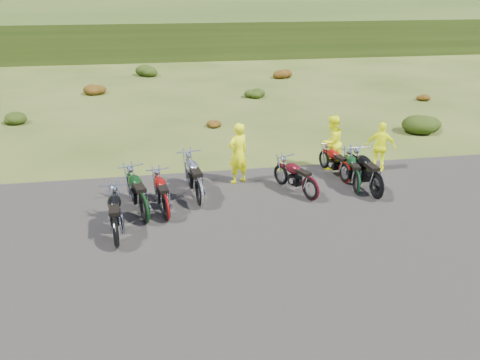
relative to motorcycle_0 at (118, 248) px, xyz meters
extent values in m
plane|color=#314216|center=(3.77, 0.43, 0.00)|extent=(300.00, 300.00, 0.00)
cube|color=black|center=(3.77, -1.57, 0.00)|extent=(20.00, 12.00, 0.04)
cube|color=#2E4216|center=(3.77, 110.43, 0.00)|extent=(300.00, 90.00, 9.17)
ellipsoid|color=#1E300C|center=(-5.33, 11.73, 0.31)|extent=(1.03, 1.03, 0.61)
ellipsoid|color=#632A0C|center=(-2.43, 17.03, 0.38)|extent=(1.30, 1.30, 0.77)
ellipsoid|color=#1E300C|center=(0.47, 22.33, 0.46)|extent=(1.56, 1.56, 0.92)
ellipsoid|color=#632A0C|center=(3.37, 9.63, 0.23)|extent=(0.77, 0.77, 0.45)
ellipsoid|color=#1E300C|center=(6.27, 14.93, 0.31)|extent=(1.03, 1.03, 0.61)
ellipsoid|color=#632A0C|center=(9.17, 20.23, 0.38)|extent=(1.30, 1.30, 0.77)
ellipsoid|color=#1E300C|center=(12.07, 7.53, 0.46)|extent=(1.56, 1.56, 0.92)
ellipsoid|color=#632A0C|center=(14.97, 12.83, 0.23)|extent=(0.77, 0.77, 0.45)
imported|color=#F3FF0D|center=(3.48, 3.37, 0.96)|extent=(0.83, 0.73, 1.92)
imported|color=#F3FF0D|center=(6.73, 4.07, 0.91)|extent=(1.11, 1.04, 1.81)
imported|color=#F3FF0D|center=(8.27, 3.59, 0.82)|extent=(1.04, 0.83, 1.65)
camera|label=1|loc=(1.27, -9.99, 5.84)|focal=35.00mm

